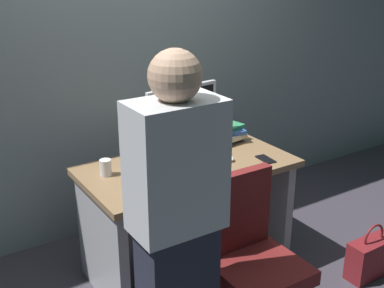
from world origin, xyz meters
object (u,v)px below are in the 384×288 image
monitor (183,116)px  cup_near_keyboard (141,182)px  mouse (228,158)px  handbag (371,257)px  book_stack (230,133)px  person_at_desk (177,229)px  cup_by_monitor (106,168)px  desk (188,198)px  keyboard (186,168)px  office_chair (251,270)px  cell_phone (266,159)px

monitor → cup_near_keyboard: bearing=-145.3°
mouse → handbag: mouse is taller
mouse → book_stack: bearing=51.8°
person_at_desk → book_stack: person_at_desk is taller
cup_by_monitor → desk: bearing=-13.2°
person_at_desk → keyboard: size_ratio=3.81×
keyboard → cup_by_monitor: (-0.44, 0.19, 0.04)m
desk → person_at_desk: person_at_desk is taller
desk → keyboard: size_ratio=3.08×
keyboard → handbag: (1.00, -0.66, -0.62)m
person_at_desk → mouse: person_at_desk is taller
office_chair → book_stack: bearing=59.8°
desk → cell_phone: bearing=-24.7°
monitor → keyboard: (-0.12, -0.24, -0.25)m
cup_near_keyboard → keyboard: bearing=14.6°
handbag → desk: bearing=142.3°
mouse → cup_by_monitor: bearing=164.7°
office_chair → cup_by_monitor: size_ratio=9.49×
person_at_desk → cell_phone: 1.16m
desk → cell_phone: 0.56m
office_chair → mouse: size_ratio=9.40×
book_stack → handbag: book_stack is taller
desk → cup_by_monitor: (-0.50, 0.12, 0.29)m
office_chair → book_stack: office_chair is taller
monitor → cup_by_monitor: 0.61m
person_at_desk → cell_phone: size_ratio=11.38×
mouse → handbag: size_ratio=0.26×
cup_near_keyboard → book_stack: (0.88, 0.35, 0.02)m
book_stack → cell_phone: book_stack is taller
monitor → cup_by_monitor: (-0.57, -0.05, -0.21)m
desk → keyboard: bearing=-129.3°
book_stack → handbag: (0.48, -0.92, -0.67)m
cup_by_monitor → cell_phone: size_ratio=0.69×
office_chair → cup_by_monitor: bearing=116.2°
person_at_desk → mouse: 1.06m
cup_by_monitor → cell_phone: 1.01m
keyboard → book_stack: book_stack is taller
office_chair → monitor: size_ratio=1.74×
cup_by_monitor → book_stack: 0.97m
cup_near_keyboard → book_stack: size_ratio=0.38×
mouse → cell_phone: mouse is taller
monitor → handbag: 1.53m
monitor → cup_near_keyboard: 0.62m
person_at_desk → office_chair: bearing=4.3°
mouse → desk: bearing=160.8°
office_chair → mouse: (0.33, 0.66, 0.34)m
office_chair → keyboard: bearing=88.5°
keyboard → cup_near_keyboard: size_ratio=4.94×
monitor → book_stack: monitor is taller
cup_by_monitor → cell_phone: (0.96, -0.33, -0.05)m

